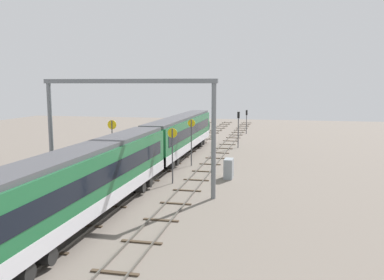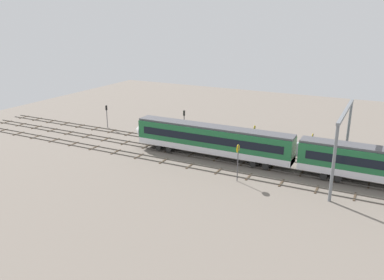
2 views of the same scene
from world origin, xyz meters
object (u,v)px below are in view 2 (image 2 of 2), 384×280
(speed_sign_mid_trackside, at_px, (254,138))
(signal_light_trackside_approach, at_px, (184,121))
(overhead_gantry, at_px, (344,130))
(signal_light_trackside_departure, at_px, (107,113))
(speed_sign_far_trackside, at_px, (312,146))
(relay_cabinet, at_px, (296,148))
(train, at_px, (292,153))
(speed_sign_near_foreground, at_px, (238,157))

(speed_sign_mid_trackside, xyz_separation_m, signal_light_trackside_approach, (13.65, -3.74, 0.06))
(overhead_gantry, distance_m, speed_sign_mid_trackside, 12.97)
(overhead_gantry, distance_m, signal_light_trackside_departure, 42.94)
(speed_sign_far_trackside, bearing_deg, relay_cabinet, -56.88)
(overhead_gantry, xyz_separation_m, speed_sign_far_trackside, (4.04, -2.56, -3.43))
(train, bearing_deg, speed_sign_far_trackside, -128.19)
(speed_sign_near_foreground, height_order, relay_cabinet, speed_sign_near_foreground)
(signal_light_trackside_departure, height_order, relay_cabinet, signal_light_trackside_departure)
(relay_cabinet, bearing_deg, speed_sign_far_trackside, 123.12)
(train, bearing_deg, signal_light_trackside_approach, -17.56)
(speed_sign_near_foreground, bearing_deg, signal_light_trackside_departure, -21.97)
(speed_sign_mid_trackside, relative_size, signal_light_trackside_departure, 1.19)
(speed_sign_near_foreground, relative_size, signal_light_trackside_departure, 1.15)
(train, xyz_separation_m, signal_light_trackside_approach, (19.84, -6.28, 0.63))
(signal_light_trackside_departure, relative_size, relay_cabinet, 2.29)
(speed_sign_mid_trackside, relative_size, signal_light_trackside_approach, 1.01)
(overhead_gantry, xyz_separation_m, speed_sign_near_foreground, (11.46, 6.39, -3.35))
(speed_sign_mid_trackside, height_order, signal_light_trackside_departure, speed_sign_mid_trackside)
(overhead_gantry, xyz_separation_m, relay_cabinet, (7.09, -7.25, -5.70))
(train, distance_m, relay_cabinet, 7.55)
(signal_light_trackside_departure, bearing_deg, signal_light_trackside_approach, -179.39)
(overhead_gantry, distance_m, relay_cabinet, 11.63)
(speed_sign_far_trackside, relative_size, signal_light_trackside_approach, 0.99)
(overhead_gantry, xyz_separation_m, speed_sign_mid_trackside, (12.26, -2.50, -3.41))
(speed_sign_far_trackside, relative_size, relay_cabinet, 2.67)
(signal_light_trackside_approach, distance_m, relay_cabinet, 18.99)
(speed_sign_near_foreground, relative_size, relay_cabinet, 2.62)
(overhead_gantry, relative_size, signal_light_trackside_departure, 3.37)
(overhead_gantry, bearing_deg, signal_light_trackside_approach, -13.55)
(relay_cabinet, bearing_deg, speed_sign_near_foreground, 72.24)
(speed_sign_mid_trackside, bearing_deg, signal_light_trackside_departure, -6.77)
(speed_sign_near_foreground, height_order, speed_sign_mid_trackside, speed_sign_mid_trackside)
(signal_light_trackside_approach, bearing_deg, relay_cabinet, -176.95)
(signal_light_trackside_approach, bearing_deg, speed_sign_mid_trackside, 164.66)
(speed_sign_near_foreground, relative_size, speed_sign_far_trackside, 0.98)
(speed_sign_near_foreground, xyz_separation_m, signal_light_trackside_departure, (30.88, -12.46, -0.47))
(signal_light_trackside_approach, bearing_deg, speed_sign_near_foreground, 138.85)
(overhead_gantry, bearing_deg, signal_light_trackside_departure, -8.16)
(overhead_gantry, relative_size, speed_sign_far_trackside, 2.89)
(speed_sign_far_trackside, bearing_deg, train, 51.81)
(speed_sign_near_foreground, bearing_deg, speed_sign_far_trackside, -129.69)
(train, relative_size, overhead_gantry, 3.49)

